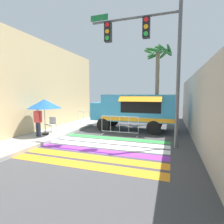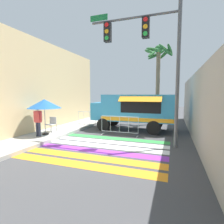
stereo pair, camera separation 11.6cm
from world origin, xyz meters
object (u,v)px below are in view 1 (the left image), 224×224
food_truck (133,109)px  barricade_front (120,126)px  barricade_side (89,120)px  vendor_person (38,120)px  palm_tree (158,66)px  folding_chair (52,123)px  patio_umbrella (44,104)px  traffic_signal_pole (148,47)px

food_truck → barricade_front: food_truck is taller
barricade_front → barricade_side: size_ratio=1.17×
barricade_front → barricade_side: same height
vendor_person → palm_tree: 9.57m
folding_chair → barricade_front: 4.08m
barricade_side → palm_tree: (4.59, 2.83, 4.03)m
vendor_person → barricade_side: 4.28m
patio_umbrella → folding_chair: 1.40m
traffic_signal_pole → barricade_front: 4.54m
folding_chair → barricade_side: barricade_side is taller
folding_chair → barricade_front: barricade_front is taller
barricade_front → barricade_side: bearing=147.1°
traffic_signal_pole → patio_umbrella: traffic_signal_pole is taller
folding_chair → palm_tree: bearing=44.6°
food_truck → palm_tree: bearing=64.4°
folding_chair → traffic_signal_pole: bearing=-4.7°
food_truck → vendor_person: bearing=-135.3°
barricade_front → vendor_person: bearing=-148.9°
barricade_side → palm_tree: palm_tree is taller
patio_umbrella → palm_tree: (5.53, 6.44, 2.72)m
vendor_person → patio_umbrella: bearing=76.1°
patio_umbrella → folding_chair: patio_umbrella is taller
barricade_side → food_truck: bearing=-0.1°
traffic_signal_pole → folding_chair: 6.86m
food_truck → folding_chair: (-4.32, -2.87, -0.77)m
folding_chair → barricade_side: bearing=68.7°
barricade_front → patio_umbrella: bearing=-155.0°
folding_chair → palm_tree: 8.94m
barricade_front → palm_tree: size_ratio=0.36×
food_truck → patio_umbrella: food_truck is taller
barricade_front → palm_tree: 6.40m
food_truck → barricade_front: (-0.38, -1.84, -0.89)m
patio_umbrella → barricade_front: 4.39m
food_truck → traffic_signal_pole: (1.37, -3.29, 3.05)m
folding_chair → palm_tree: size_ratio=0.14×
food_truck → folding_chair: food_truck is taller
patio_umbrella → barricade_side: bearing=75.4°
food_truck → traffic_signal_pole: size_ratio=0.85×
barricade_side → folding_chair: bearing=-110.8°
traffic_signal_pole → palm_tree: traffic_signal_pole is taller
food_truck → patio_umbrella: bearing=-139.1°
folding_chair → vendor_person: size_ratio=0.54×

